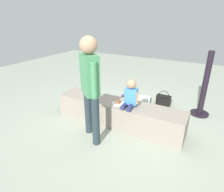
{
  "coord_description": "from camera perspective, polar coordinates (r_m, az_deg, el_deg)",
  "views": [
    {
      "loc": [
        1.41,
        -2.79,
        1.91
      ],
      "look_at": [
        0.03,
        -0.31,
        0.69
      ],
      "focal_mm": 30.57,
      "sensor_mm": 36.0,
      "label": 1
    }
  ],
  "objects": [
    {
      "name": "water_bottle_far_side",
      "position": [
        4.0,
        4.71,
        -4.0
      ],
      "size": [
        0.06,
        0.06,
        0.19
      ],
      "color": "silver",
      "rests_on": "ground_plane"
    },
    {
      "name": "adult_standing",
      "position": [
        2.86,
        -6.56,
        4.35
      ],
      "size": [
        0.42,
        0.36,
        1.65
      ],
      "color": "#243139",
      "rests_on": "ground_plane"
    },
    {
      "name": "ground_plane",
      "position": [
        3.67,
        1.88,
        -8.22
      ],
      "size": [
        12.0,
        12.0,
        0.0
      ],
      "primitive_type": "plane",
      "color": "#9AA290"
    },
    {
      "name": "concrete_ledge",
      "position": [
        3.56,
        1.93,
        -5.17
      ],
      "size": [
        2.4,
        0.5,
        0.44
      ],
      "primitive_type": "cube",
      "color": "gray",
      "rests_on": "ground_plane"
    },
    {
      "name": "child_seated",
      "position": [
        3.24,
        5.56,
        0.34
      ],
      "size": [
        0.28,
        0.33,
        0.48
      ],
      "color": "navy",
      "rests_on": "concrete_ledge"
    },
    {
      "name": "cake_plate",
      "position": [
        3.4,
        1.78,
        -1.98
      ],
      "size": [
        0.22,
        0.22,
        0.06
      ],
      "color": "white",
      "rests_on": "concrete_ledge"
    },
    {
      "name": "railing_post",
      "position": [
        4.18,
        25.73,
        1.19
      ],
      "size": [
        0.36,
        0.36,
        1.31
      ],
      "color": "black",
      "rests_on": "ground_plane"
    },
    {
      "name": "cake_box_white",
      "position": [
        4.54,
        9.43,
        -1.16
      ],
      "size": [
        0.35,
        0.32,
        0.13
      ],
      "primitive_type": "cube",
      "rotation": [
        0.0,
        0.0,
        0.22
      ],
      "color": "white",
      "rests_on": "ground_plane"
    },
    {
      "name": "gift_bag",
      "position": [
        4.31,
        4.22,
        -1.32
      ],
      "size": [
        0.19,
        0.11,
        0.29
      ],
      "color": "#B259BF",
      "rests_on": "ground_plane"
    },
    {
      "name": "handbag_black_leather",
      "position": [
        4.48,
        15.13,
        -1.17
      ],
      "size": [
        0.32,
        0.14,
        0.35
      ],
      "color": "black",
      "rests_on": "ground_plane"
    },
    {
      "name": "water_bottle_near_gift",
      "position": [
        3.88,
        15.1,
        -5.35
      ],
      "size": [
        0.06,
        0.06,
        0.24
      ],
      "color": "silver",
      "rests_on": "ground_plane"
    }
  ]
}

